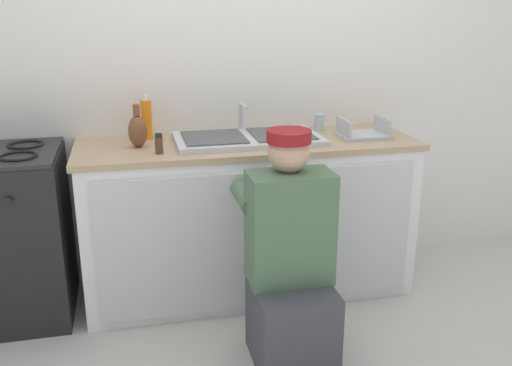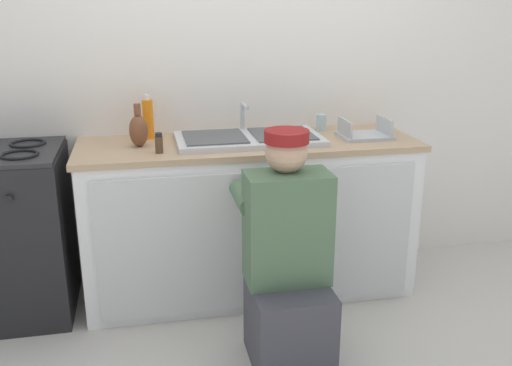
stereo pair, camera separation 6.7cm
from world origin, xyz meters
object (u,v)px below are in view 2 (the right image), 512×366
object	(u,v)px
stove_range	(5,234)
vase_decorative	(139,130)
soap_bottle_orange	(148,119)
spice_bottle_pepper	(159,143)
sink_double_basin	(249,138)
dish_rack_tray	(364,133)
plumber_person	(288,270)
water_glass	(321,123)

from	to	relation	value
stove_range	vase_decorative	xyz separation A→B (m)	(0.73, 0.01, 0.53)
stove_range	soap_bottle_orange	distance (m)	0.98
spice_bottle_pepper	soap_bottle_orange	world-z (taller)	soap_bottle_orange
vase_decorative	sink_double_basin	bearing A→B (deg)	-0.29
soap_bottle_orange	sink_double_basin	bearing A→B (deg)	-18.50
dish_rack_tray	spice_bottle_pepper	bearing A→B (deg)	-174.52
stove_range	dish_rack_tray	bearing A→B (deg)	-1.30
sink_double_basin	stove_range	size ratio (longest dim) A/B	0.86
plumber_person	soap_bottle_orange	size ratio (longest dim) A/B	4.42
stove_range	soap_bottle_orange	bearing A→B (deg)	13.06
spice_bottle_pepper	vase_decorative	size ratio (longest dim) A/B	0.46
stove_range	plumber_person	bearing A→B (deg)	-27.91
dish_rack_tray	soap_bottle_orange	world-z (taller)	soap_bottle_orange
spice_bottle_pepper	soap_bottle_orange	bearing A→B (deg)	97.15
vase_decorative	water_glass	bearing A→B (deg)	9.16
stove_range	spice_bottle_pepper	size ratio (longest dim) A/B	8.82
soap_bottle_orange	vase_decorative	bearing A→B (deg)	-107.42
plumber_person	soap_bottle_orange	world-z (taller)	soap_bottle_orange
spice_bottle_pepper	vase_decorative	world-z (taller)	vase_decorative
vase_decorative	water_glass	world-z (taller)	vase_decorative
sink_double_basin	stove_range	world-z (taller)	sink_double_basin
stove_range	dish_rack_tray	xyz separation A→B (m)	(1.99, -0.05, 0.47)
soap_bottle_orange	water_glass	distance (m)	1.02
sink_double_basin	dish_rack_tray	world-z (taller)	sink_double_basin
soap_bottle_orange	dish_rack_tray	bearing A→B (deg)	-10.74
soap_bottle_orange	spice_bottle_pepper	bearing A→B (deg)	-82.85
soap_bottle_orange	stove_range	bearing A→B (deg)	-166.94
vase_decorative	plumber_person	bearing A→B (deg)	-48.91
plumber_person	water_glass	world-z (taller)	plumber_person
spice_bottle_pepper	water_glass	distance (m)	1.03
spice_bottle_pepper	water_glass	bearing A→B (deg)	18.98
vase_decorative	water_glass	xyz separation A→B (m)	(1.07, 0.17, -0.04)
sink_double_basin	water_glass	world-z (taller)	sink_double_basin
sink_double_basin	dish_rack_tray	size ratio (longest dim) A/B	2.86
dish_rack_tray	vase_decorative	bearing A→B (deg)	177.70
sink_double_basin	dish_rack_tray	xyz separation A→B (m)	(0.66, -0.05, 0.01)
soap_bottle_orange	water_glass	world-z (taller)	soap_bottle_orange
stove_range	soap_bottle_orange	xyz separation A→B (m)	(0.79, 0.18, 0.55)
sink_double_basin	spice_bottle_pepper	xyz separation A→B (m)	(-0.50, -0.16, 0.03)
sink_double_basin	spice_bottle_pepper	distance (m)	0.52
stove_range	dish_rack_tray	distance (m)	2.04
stove_range	soap_bottle_orange	size ratio (longest dim) A/B	3.70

